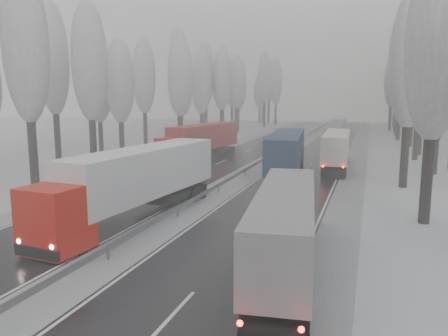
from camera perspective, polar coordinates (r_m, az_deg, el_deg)
The scene contains 54 objects.
ground at distance 19.17m, azimuth -21.70°, elevation -15.22°, with size 260.00×260.00×0.00m, color silver.
carriageway_right at distance 44.28m, azimuth 10.02°, elevation -0.95°, with size 7.50×200.00×0.03m, color black.
carriageway_left at distance 46.96m, azimuth -2.74°, elevation -0.24°, with size 7.50×200.00×0.03m, color black.
median_slush at distance 45.33m, azimuth 3.45°, elevation -0.58°, with size 3.00×200.00×0.04m, color #ABAEB3.
shoulder_right at distance 43.84m, azimuth 16.43°, elevation -1.28°, with size 2.40×200.00×0.04m, color #ABAEB3.
shoulder_left at distance 48.95m, azimuth -8.15°, elevation 0.07°, with size 2.40×200.00×0.04m, color #ABAEB3.
median_guardrail at distance 45.22m, azimuth 3.46°, elevation 0.14°, with size 0.12×200.00×0.76m.
tree_16 at distance 29.15m, azimuth 26.04°, elevation 14.11°, with size 3.60×3.60×16.53m.
tree_18 at distance 40.38m, azimuth 23.23°, elevation 12.72°, with size 3.60×3.60×16.58m.
tree_20 at distance 48.76m, azimuth 26.49°, elevation 11.12°, with size 3.60×3.60×15.71m.
tree_22 at distance 59.03m, azimuth 24.28°, elevation 10.87°, with size 3.60×3.60×15.86m.
tree_24 at distance 64.69m, azimuth 24.79°, elevation 13.24°, with size 3.60×3.60×20.49m.
tree_26 at distance 74.77m, azimuth 23.65°, elevation 11.82°, with size 3.60×3.60×18.78m.
tree_28 at distance 85.36m, azimuth 22.23°, elevation 11.85°, with size 3.60×3.60×19.62m.
tree_29 at distance 89.99m, azimuth 26.80°, elevation 10.76°, with size 3.60×3.60×18.11m.
tree_30 at distance 95.04m, azimuth 21.97°, elevation 10.85°, with size 3.60×3.60×17.86m.
tree_31 at distance 99.52m, azimuth 25.32°, elevation 10.80°, with size 3.60×3.60×18.58m.
tree_32 at distance 102.52m, azimuth 21.77°, elevation 10.51°, with size 3.60×3.60×17.33m.
tree_33 at distance 106.66m, azimuth 23.30°, elevation 9.31°, with size 3.60×3.60×14.33m.
tree_34 at distance 109.59m, azimuth 21.10°, elevation 10.52°, with size 3.60×3.60×17.63m.
tree_35 at distance 114.30m, azimuth 25.72°, elevation 10.35°, with size 3.60×3.60×18.25m.
tree_36 at distance 119.53m, azimuth 21.60°, elevation 11.12°, with size 3.60×3.60×20.23m.
tree_37 at distance 123.94m, azimuth 24.71°, elevation 9.70°, with size 3.60×3.60×16.37m.
tree_38 at distance 130.11m, azimuth 22.09°, elevation 10.26°, with size 3.60×3.60×17.97m.
tree_39 at distance 134.25m, azimuth 23.18°, elevation 9.65°, with size 3.60×3.60×16.19m.
tree_56 at distance 39.26m, azimuth -24.48°, elevation 14.21°, with size 3.60×3.60×18.12m.
tree_58 at distance 46.35m, azimuth -17.18°, elevation 13.00°, with size 3.60×3.60×17.21m.
tree_59 at distance 54.24m, azimuth -21.46°, elevation 12.98°, with size 3.60×3.60×18.41m.
tree_60 at distance 55.74m, azimuth -13.47°, elevation 10.89°, with size 3.60×3.60×14.84m.
tree_61 at distance 62.23m, azimuth -16.05°, elevation 10.06°, with size 3.60×3.60×13.95m.
tree_62 at distance 62.40m, azimuth -5.73°, elevation 11.59°, with size 3.60×3.60×16.04m.
tree_63 at distance 69.53m, azimuth -10.43°, elevation 11.68°, with size 3.60×3.60×16.88m.
tree_64 at distance 72.35m, azimuth -5.92°, elevation 10.94°, with size 3.60×3.60×15.42m.
tree_65 at distance 76.85m, azimuth -5.94°, elevation 12.77°, with size 3.60×3.60×19.48m.
tree_66 at distance 81.17m, azimuth -2.99°, elevation 10.70°, with size 3.60×3.60×15.23m.
tree_67 at distance 85.44m, azimuth -2.87°, elevation 11.42°, with size 3.60×3.60×17.09m.
tree_68 at distance 87.00m, azimuth -0.34°, elevation 11.21°, with size 3.60×3.60×16.65m.
tree_69 at distance 92.48m, azimuth -2.42°, elevation 12.15°, with size 3.60×3.60×19.35m.
tree_70 at distance 96.52m, azimuth 1.78°, elevation 11.18°, with size 3.60×3.60×17.09m.
tree_71 at distance 101.85m, azimuth -0.17°, elevation 11.98°, with size 3.60×3.60×19.61m.
tree_72 at distance 106.18m, azimuth 1.90°, elevation 10.31°, with size 3.60×3.60×15.11m.
tree_73 at distance 110.89m, azimuth 1.05°, elevation 10.96°, with size 3.60×3.60×17.22m.
tree_74 at distance 115.69m, azimuth 5.35°, elevation 11.63°, with size 3.60×3.60×19.68m.
tree_75 at distance 121.92m, azimuth 1.53°, elevation 11.22°, with size 3.60×3.60×18.60m.
tree_76 at distance 124.60m, azimuth 6.82°, elevation 11.10°, with size 3.60×3.60×18.55m.
tree_77 at distance 129.69m, azimuth 4.71°, elevation 9.87°, with size 3.60×3.60×14.32m.
tree_78 at distance 131.81m, azimuth 5.91°, elevation 11.29°, with size 3.60×3.60×19.55m.
tree_79 at distance 136.28m, azimuth 5.12°, elevation 10.56°, with size 3.60×3.60×17.07m.
truck_grey_tarp at distance 20.14m, azimuth 8.15°, elevation -6.76°, with size 4.16×14.89×3.79m.
truck_blue_box at distance 42.53m, azimuth 8.24°, elevation 2.16°, with size 4.55×17.30×4.40m.
truck_cream_box at distance 49.48m, azimuth 14.53°, elevation 2.68°, with size 2.98×15.69×4.00m.
box_truck_distant at distance 100.94m, azimuth 14.71°, elevation 5.43°, with size 2.89×8.40×3.10m.
truck_red_white at distance 28.06m, azimuth -11.51°, elevation -1.45°, with size 4.28×17.62×4.48m.
truck_red_red at distance 53.86m, azimuth -3.09°, elevation 3.70°, with size 4.74×17.24×4.38m.
Camera 1 is at (11.64, -13.13, 7.72)m, focal length 35.00 mm.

